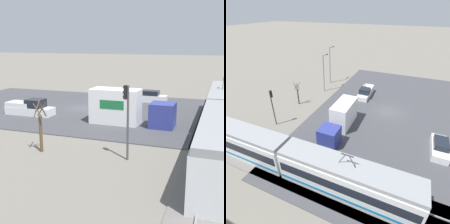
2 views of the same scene
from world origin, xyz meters
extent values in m
plane|color=slate|center=(0.00, 0.00, 0.00)|extent=(320.00, 320.00, 0.00)
cube|color=#424247|center=(0.00, 0.00, 0.04)|extent=(22.40, 38.89, 0.08)
cube|color=slate|center=(0.00, 16.30, 0.04)|extent=(66.57, 4.40, 0.08)
cube|color=gray|center=(0.00, 15.58, 0.15)|extent=(65.24, 0.10, 0.14)
cube|color=gray|center=(0.00, 17.02, 0.15)|extent=(65.24, 0.10, 0.14)
cube|color=silver|center=(1.15, 16.30, 1.59)|extent=(12.88, 2.61, 3.03)
cube|color=black|center=(1.15, 16.30, 1.95)|extent=(12.50, 2.64, 1.01)
cube|color=#1970AD|center=(1.15, 16.30, 0.66)|extent=(12.75, 2.65, 0.29)
cube|color=gray|center=(1.15, 16.30, 3.32)|extent=(12.88, 2.40, 0.43)
cube|color=silver|center=(14.38, 16.30, 1.59)|extent=(12.88, 2.61, 3.03)
cube|color=black|center=(14.38, 16.30, 1.95)|extent=(12.50, 2.64, 1.01)
cube|color=#1970AD|center=(14.38, 16.30, 0.66)|extent=(12.75, 2.65, 0.29)
cube|color=gray|center=(14.38, 16.30, 3.32)|extent=(12.88, 2.40, 0.43)
cylinder|color=#2D2D33|center=(0.70, 16.30, 4.09)|extent=(0.66, 0.07, 1.15)
cylinder|color=#2D2D33|center=(1.60, 16.30, 4.09)|extent=(0.66, 0.07, 1.15)
cube|color=#2D2D33|center=(1.15, 16.30, 4.64)|extent=(1.10, 0.08, 0.06)
cube|color=navy|center=(5.47, 11.02, 1.27)|extent=(2.34, 2.33, 2.39)
cube|color=white|center=(5.47, 6.21, 1.84)|extent=(2.34, 4.96, 3.51)
cube|color=#196B38|center=(6.64, 6.21, 2.19)|extent=(0.02, 2.48, 0.88)
cube|color=silver|center=(5.18, -4.19, 0.52)|extent=(1.93, 5.53, 0.87)
cube|color=black|center=(5.18, -3.42, 1.43)|extent=(1.78, 1.88, 0.95)
cube|color=silver|center=(6.07, -5.35, 1.21)|extent=(0.12, 2.77, 0.51)
cube|color=silver|center=(4.29, -5.35, 1.21)|extent=(0.12, 2.77, 0.51)
cube|color=silver|center=(5.18, -6.85, 1.21)|extent=(1.78, 0.22, 0.51)
cube|color=red|center=(5.93, -6.93, 0.78)|extent=(0.14, 0.04, 0.18)
cube|color=silver|center=(-7.06, 6.97, 0.52)|extent=(1.78, 4.45, 0.89)
cube|color=black|center=(-7.06, 6.97, 1.29)|extent=(1.53, 2.31, 0.65)
cylinder|color=#47474C|center=(14.59, 10.27, 2.67)|extent=(0.16, 0.16, 5.33)
cube|color=black|center=(14.59, 10.09, 4.86)|extent=(0.28, 0.22, 0.95)
sphere|color=red|center=(14.59, 9.97, 5.18)|extent=(0.18, 0.18, 0.18)
sphere|color=#3C2C06|center=(14.59, 9.97, 4.86)|extent=(0.18, 0.18, 0.18)
sphere|color=black|center=(14.59, 9.97, 4.54)|extent=(0.18, 0.18, 0.18)
cylinder|color=brown|center=(15.19, 3.60, 1.40)|extent=(0.24, 0.24, 2.81)
cylinder|color=brown|center=(15.44, 3.60, 3.25)|extent=(0.09, 0.80, 1.09)
cylinder|color=brown|center=(15.19, 3.85, 3.35)|extent=(0.96, 0.09, 1.32)
cylinder|color=brown|center=(14.94, 3.60, 3.25)|extent=(0.09, 0.80, 1.09)
cylinder|color=brown|center=(15.19, 3.35, 3.35)|extent=(0.96, 0.09, 1.32)
cylinder|color=gray|center=(14.49, -7.80, 3.88)|extent=(0.20, 0.20, 7.76)
cylinder|color=gray|center=(14.49, -8.60, 7.64)|extent=(0.12, 1.60, 0.12)
cube|color=#515156|center=(14.49, -9.35, 7.58)|extent=(0.36, 0.60, 0.18)
cylinder|color=gray|center=(13.63, -3.21, 3.61)|extent=(0.20, 0.20, 7.22)
cylinder|color=gray|center=(13.63, -4.01, 7.10)|extent=(0.12, 1.60, 0.12)
cube|color=#515156|center=(13.63, -4.76, 7.04)|extent=(0.36, 0.60, 0.18)
camera|label=1|loc=(34.63, 16.29, 8.26)|focal=50.00mm
camera|label=2|loc=(-2.27, 25.98, 14.94)|focal=28.00mm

